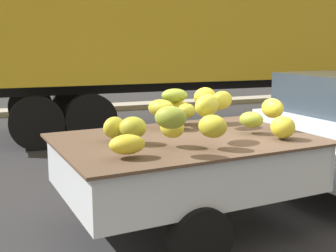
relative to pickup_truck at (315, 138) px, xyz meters
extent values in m
plane|color=#28282B|center=(-1.01, -0.13, -0.89)|extent=(220.00, 220.00, 0.00)
cube|color=gray|center=(-1.01, 9.15, -0.81)|extent=(80.00, 0.80, 0.16)
cube|color=silver|center=(-1.90, -0.17, -0.31)|extent=(2.79, 1.98, 0.08)
cube|color=silver|center=(-1.97, 0.69, -0.05)|extent=(2.64, 0.28, 0.44)
cube|color=silver|center=(-1.83, -1.02, -0.05)|extent=(2.64, 0.28, 0.44)
cube|color=silver|center=(-0.61, -0.05, -0.05)|extent=(0.20, 1.76, 0.44)
cube|color=silver|center=(-3.20, -0.28, -0.05)|extent=(0.20, 1.76, 0.44)
cube|color=#B21914|center=(-1.98, 0.72, -0.09)|extent=(2.53, 0.23, 0.07)
cube|color=brown|center=(-1.90, -0.17, 0.18)|extent=(2.92, 2.11, 0.03)
ellipsoid|color=gold|center=(-2.66, -0.02, 0.33)|extent=(0.32, 0.29, 0.23)
ellipsoid|color=gold|center=(-1.26, 0.22, 0.53)|extent=(0.42, 0.34, 0.23)
ellipsoid|color=olive|center=(-1.74, 0.54, 0.58)|extent=(0.36, 0.28, 0.17)
ellipsoid|color=yellow|center=(-1.32, 0.54, 0.54)|extent=(0.44, 0.40, 0.23)
ellipsoid|color=#A2A529|center=(-2.52, -0.25, 0.37)|extent=(0.35, 0.33, 0.23)
ellipsoid|color=#91A22E|center=(-1.12, -0.24, 0.36)|extent=(0.33, 0.35, 0.18)
ellipsoid|color=olive|center=(-2.34, -0.84, 0.55)|extent=(0.37, 0.35, 0.21)
ellipsoid|color=gold|center=(-0.96, -0.62, 0.33)|extent=(0.27, 0.28, 0.24)
ellipsoid|color=yellow|center=(-0.75, -0.12, 0.45)|extent=(0.22, 0.33, 0.23)
ellipsoid|color=gold|center=(-2.73, -0.76, 0.32)|extent=(0.34, 0.25, 0.18)
ellipsoid|color=gold|center=(-1.98, 0.38, 0.45)|extent=(0.40, 0.43, 0.21)
ellipsoid|color=gold|center=(-2.20, -0.51, 0.39)|extent=(0.30, 0.33, 0.21)
ellipsoid|color=yellow|center=(-1.67, 0.63, 0.39)|extent=(0.35, 0.26, 0.23)
ellipsoid|color=#A8AA2B|center=(-1.68, 0.32, 0.41)|extent=(0.34, 0.32, 0.18)
ellipsoid|color=gold|center=(-1.78, -0.43, 0.58)|extent=(0.42, 0.40, 0.24)
ellipsoid|color=gold|center=(-1.87, -0.74, 0.42)|extent=(0.35, 0.37, 0.23)
cylinder|color=black|center=(0.59, 0.90, -0.57)|extent=(0.65, 0.25, 0.64)
cylinder|color=black|center=(-2.29, 0.66, -0.57)|extent=(0.65, 0.25, 0.64)
cylinder|color=black|center=(-2.14, -1.04, -0.57)|extent=(0.65, 0.25, 0.64)
cube|color=gold|center=(1.62, 5.57, 1.71)|extent=(12.07, 2.84, 2.70)
cube|color=black|center=(1.62, 5.57, 0.21)|extent=(11.05, 0.71, 0.30)
cylinder|color=black|center=(-1.94, 6.87, -0.35)|extent=(1.09, 0.33, 1.08)
cylinder|color=black|center=(-2.01, 4.47, -0.35)|extent=(1.09, 0.33, 1.08)
cylinder|color=black|center=(-3.02, 6.90, -0.35)|extent=(1.09, 0.33, 1.08)
cylinder|color=black|center=(-3.09, 4.50, -0.35)|extent=(1.09, 0.33, 1.08)
cylinder|color=#38383A|center=(4.92, 5.48, -0.27)|extent=(0.18, 0.18, 1.25)
camera|label=1|loc=(-3.80, -4.48, 1.22)|focal=47.11mm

